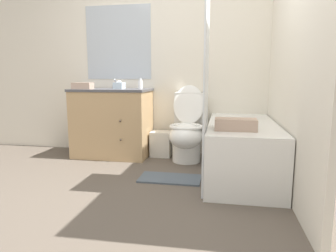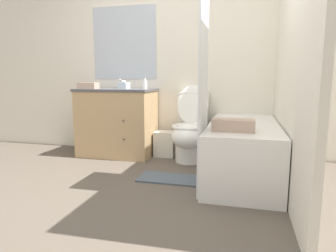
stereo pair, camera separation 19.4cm
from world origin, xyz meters
TOP-DOWN VIEW (x-y plane):
  - ground_plane at (0.00, 0.00)m, footprint 14.00×14.00m
  - wall_back at (-0.01, 1.74)m, footprint 8.00×0.06m
  - wall_right at (1.21, 0.86)m, footprint 0.05×2.72m
  - vanity_cabinet at (-0.72, 1.43)m, footprint 0.93×0.61m
  - sink_faucet at (-0.72, 1.62)m, footprint 0.14×0.12m
  - toilet at (0.23, 1.36)m, footprint 0.39×0.69m
  - bathtub at (0.84, 0.94)m, footprint 0.66×1.55m
  - shower_curtain at (0.50, 0.46)m, footprint 0.01×0.49m
  - wastebasket at (-0.11, 1.50)m, footprint 0.25×0.21m
  - tissue_box at (-0.60, 1.39)m, footprint 0.11×0.14m
  - soap_dispenser at (-0.36, 1.48)m, footprint 0.06×0.06m
  - hand_towel_folded at (-1.03, 1.28)m, footprint 0.23×0.13m
  - bath_towel_folded at (0.76, 0.49)m, footprint 0.35×0.19m
  - bath_mat at (0.16, 0.66)m, footprint 0.60×0.31m

SIDE VIEW (x-z plane):
  - ground_plane at x=0.00m, z-range 0.00..0.00m
  - bath_mat at x=0.16m, z-range 0.00..0.02m
  - wastebasket at x=-0.11m, z-range 0.00..0.31m
  - bathtub at x=0.84m, z-range 0.00..0.54m
  - toilet at x=0.23m, z-range -0.09..0.80m
  - vanity_cabinet at x=-0.72m, z-range 0.01..0.85m
  - bath_towel_folded at x=0.76m, z-range 0.54..0.63m
  - sink_faucet at x=-0.72m, z-range 0.82..0.94m
  - hand_towel_folded at x=-1.03m, z-range 0.85..0.92m
  - tissue_box at x=-0.60m, z-range 0.83..0.94m
  - soap_dispenser at x=-0.36m, z-range 0.84..0.97m
  - shower_curtain at x=0.50m, z-range 0.00..1.86m
  - wall_right at x=1.21m, z-range 0.00..2.50m
  - wall_back at x=-0.01m, z-range 0.00..2.50m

